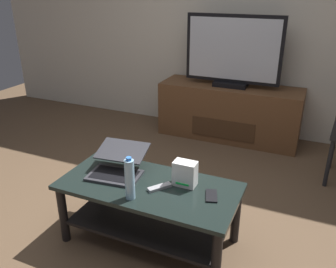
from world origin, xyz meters
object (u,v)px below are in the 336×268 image
coffee_table (149,203)px  router_box (185,174)px  media_cabinet (229,112)px  television (233,53)px  laptop (118,165)px  cell_phone (211,196)px  tv_remote (160,187)px  water_bottle_near (130,179)px

coffee_table → router_box: (0.22, 0.10, 0.22)m
media_cabinet → router_box: (0.19, -1.90, 0.23)m
television → router_box: (0.19, -1.88, -0.45)m
television → laptop: (-0.29, -1.92, -0.47)m
router_box → cell_phone: size_ratio=1.19×
coffee_table → laptop: 0.34m
television → tv_remote: (0.06, -1.99, -0.52)m
media_cabinet → laptop: 1.97m
laptop → router_box: 0.49m
laptop → coffee_table: bearing=-11.9°
cell_phone → water_bottle_near: bearing=-172.7°
tv_remote → coffee_table: bearing=-153.3°
water_bottle_near → laptop: bearing=134.4°
coffee_table → media_cabinet: 2.00m
television → tv_remote: size_ratio=6.49×
coffee_table → water_bottle_near: bearing=-99.9°
coffee_table → router_box: bearing=23.8°
laptop → tv_remote: (0.35, -0.07, -0.05)m
router_box → tv_remote: (-0.13, -0.11, -0.07)m
cell_phone → coffee_table: bearing=166.2°
media_cabinet → coffee_table: bearing=-90.7°
router_box → water_bottle_near: 0.38m
media_cabinet → laptop: size_ratio=3.81×
television → cell_phone: 2.05m
cell_phone → tv_remote: (-0.33, -0.05, 0.01)m
water_bottle_near → cell_phone: water_bottle_near is taller
media_cabinet → television: television is taller
laptop → television: bearing=81.4°
coffee_table → television: 2.09m
water_bottle_near → tv_remote: 0.24m
coffee_table → cell_phone: (0.42, 0.03, 0.15)m
laptop → water_bottle_near: water_bottle_near is taller
water_bottle_near → media_cabinet: bearing=88.5°
coffee_table → media_cabinet: (0.02, 2.00, -0.00)m
laptop → cell_phone: laptop is taller
router_box → tv_remote: bearing=-139.6°
laptop → cell_phone: bearing=-2.0°
media_cabinet → water_bottle_near: 2.20m
water_bottle_near → television: bearing=88.5°
media_cabinet → cell_phone: media_cabinet is taller
media_cabinet → laptop: bearing=-98.5°
tv_remote → television: bearing=128.3°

